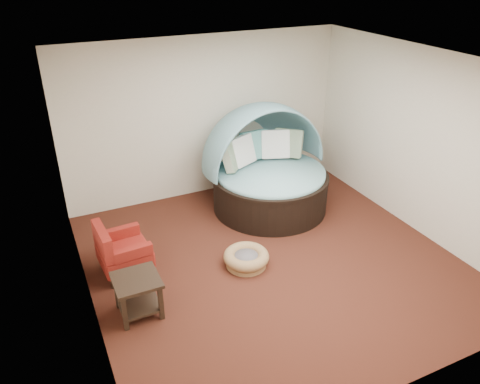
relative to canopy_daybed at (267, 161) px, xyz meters
name	(u,v)px	position (x,y,z in m)	size (l,w,h in m)	color
floor	(272,261)	(-0.71, -1.52, -0.83)	(5.00, 5.00, 0.00)	#451F13
wall_back	(205,118)	(-0.71, 0.98, 0.57)	(5.00, 5.00, 0.00)	beige
wall_front	(414,282)	(-0.71, -4.02, 0.57)	(5.00, 5.00, 0.00)	beige
wall_left	(77,214)	(-3.21, -1.52, 0.57)	(5.00, 5.00, 0.00)	beige
wall_right	(420,143)	(1.79, -1.52, 0.57)	(5.00, 5.00, 0.00)	beige
ceiling	(279,65)	(-0.71, -1.52, 1.97)	(5.00, 5.00, 0.00)	white
canopy_daybed	(267,161)	(0.00, 0.00, 0.00)	(2.17, 2.05, 1.80)	black
pet_basket	(246,258)	(-1.09, -1.46, -0.71)	(0.85, 0.85, 0.23)	olive
red_armchair	(121,251)	(-2.72, -0.88, -0.47)	(0.70, 0.70, 0.78)	black
side_table	(138,291)	(-2.71, -1.78, -0.50)	(0.54, 0.54, 0.52)	black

